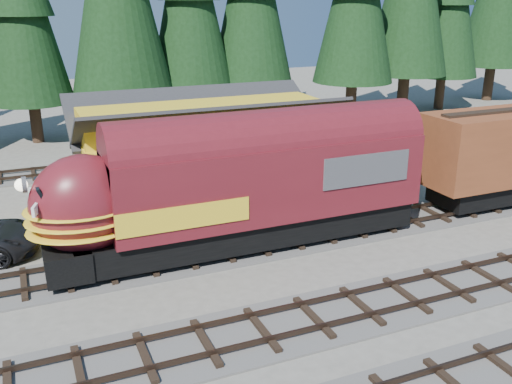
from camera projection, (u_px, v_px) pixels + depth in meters
name	position (u px, v px, depth m)	size (l,w,h in m)	color
ground	(301.00, 289.00, 20.11)	(120.00, 120.00, 0.00)	#6B665B
track_siding	(449.00, 211.00, 27.28)	(68.00, 3.20, 0.33)	#4C4947
depot	(205.00, 142.00, 28.28)	(12.80, 7.00, 5.30)	gold
locomotive	(230.00, 192.00, 22.35)	(15.76, 3.13, 4.28)	black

